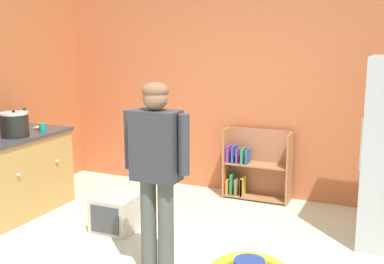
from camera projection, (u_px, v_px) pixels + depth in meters
The scene contains 9 objects.
back_wall at pixel (255, 87), 5.91m from camera, with size 5.20×0.06×2.70m, color #C6683D.
bookshelf at pixel (254, 169), 5.92m from camera, with size 0.80×0.28×0.85m.
standing_person at pixel (156, 163), 3.85m from camera, with size 0.57×0.22×1.61m.
pet_carrier at pixel (120, 211), 5.02m from camera, with size 0.42×0.55×0.36m.
crock_pot at pixel (14, 124), 5.17m from camera, with size 0.30×0.30×0.29m.
banana_bunch at pixel (41, 127), 5.59m from camera, with size 0.12×0.16×0.04m.
green_glass_bottle at pixel (25, 121), 5.60m from camera, with size 0.07×0.07×0.25m.
teal_cup at pixel (43, 128), 5.44m from camera, with size 0.08×0.08×0.10m, color teal.
blue_cup at pixel (4, 129), 5.38m from camera, with size 0.08×0.08×0.10m, color blue.
Camera 1 is at (1.70, -3.38, 1.96)m, focal length 45.50 mm.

